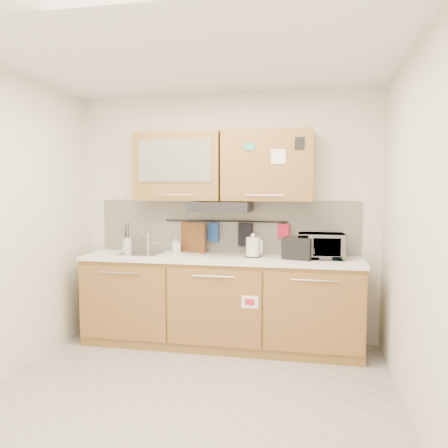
% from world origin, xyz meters
% --- Properties ---
extents(floor, '(3.20, 3.20, 0.00)m').
position_xyz_m(floor, '(0.00, 0.00, 0.00)').
color(floor, '#9E9993').
rests_on(floor, ground).
extents(ceiling, '(3.20, 3.20, 0.00)m').
position_xyz_m(ceiling, '(0.00, 0.00, 2.60)').
color(ceiling, white).
rests_on(ceiling, wall_back).
extents(wall_back, '(3.20, 0.00, 3.20)m').
position_xyz_m(wall_back, '(0.00, 1.50, 1.30)').
color(wall_back, silver).
rests_on(wall_back, ground).
extents(wall_right, '(0.00, 3.00, 3.00)m').
position_xyz_m(wall_right, '(1.60, 0.00, 1.30)').
color(wall_right, silver).
rests_on(wall_right, ground).
extents(base_cabinet, '(2.80, 0.64, 0.88)m').
position_xyz_m(base_cabinet, '(0.00, 1.19, 0.41)').
color(base_cabinet, olive).
rests_on(base_cabinet, floor).
extents(countertop, '(2.82, 0.62, 0.04)m').
position_xyz_m(countertop, '(0.00, 1.19, 0.90)').
color(countertop, white).
rests_on(countertop, base_cabinet).
extents(backsplash, '(2.80, 0.02, 0.56)m').
position_xyz_m(backsplash, '(0.00, 1.49, 1.20)').
color(backsplash, silver).
rests_on(backsplash, countertop).
extents(upper_cabinets, '(1.82, 0.37, 0.70)m').
position_xyz_m(upper_cabinets, '(-0.00, 1.32, 1.83)').
color(upper_cabinets, olive).
rests_on(upper_cabinets, wall_back).
extents(range_hood, '(0.60, 0.46, 0.10)m').
position_xyz_m(range_hood, '(0.00, 1.25, 1.42)').
color(range_hood, black).
rests_on(range_hood, upper_cabinets).
extents(sink, '(0.42, 0.40, 0.26)m').
position_xyz_m(sink, '(-0.85, 1.21, 0.92)').
color(sink, silver).
rests_on(sink, countertop).
extents(utensil_rail, '(1.30, 0.02, 0.02)m').
position_xyz_m(utensil_rail, '(0.00, 1.45, 1.26)').
color(utensil_rail, black).
rests_on(utensil_rail, backsplash).
extents(utensil_crock, '(0.15, 0.15, 0.32)m').
position_xyz_m(utensil_crock, '(-1.05, 1.32, 1.00)').
color(utensil_crock, silver).
rests_on(utensil_crock, countertop).
extents(kettle, '(0.17, 0.15, 0.24)m').
position_xyz_m(kettle, '(0.33, 1.21, 1.02)').
color(kettle, silver).
rests_on(kettle, countertop).
extents(toaster, '(0.31, 0.24, 0.21)m').
position_xyz_m(toaster, '(0.78, 1.17, 1.03)').
color(toaster, black).
rests_on(toaster, countertop).
extents(microwave, '(0.46, 0.32, 0.25)m').
position_xyz_m(microwave, '(1.00, 1.27, 1.04)').
color(microwave, '#999999').
rests_on(microwave, countertop).
extents(soap_bottle, '(0.11, 0.11, 0.18)m').
position_xyz_m(soap_bottle, '(-0.51, 1.36, 1.01)').
color(soap_bottle, '#999999').
rests_on(soap_bottle, countertop).
extents(cutting_board, '(0.36, 0.19, 0.47)m').
position_xyz_m(cutting_board, '(-0.37, 1.44, 1.00)').
color(cutting_board, brown).
rests_on(cutting_board, utensil_rail).
extents(oven_mitt, '(0.12, 0.05, 0.20)m').
position_xyz_m(oven_mitt, '(-0.12, 1.44, 1.14)').
color(oven_mitt, navy).
rests_on(oven_mitt, utensil_rail).
extents(dark_pouch, '(0.16, 0.10, 0.24)m').
position_xyz_m(dark_pouch, '(0.22, 1.44, 1.12)').
color(dark_pouch, black).
rests_on(dark_pouch, utensil_rail).
extents(pot_holder, '(0.12, 0.06, 0.15)m').
position_xyz_m(pot_holder, '(0.62, 1.44, 1.17)').
color(pot_holder, '#B71833').
rests_on(pot_holder, utensil_rail).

